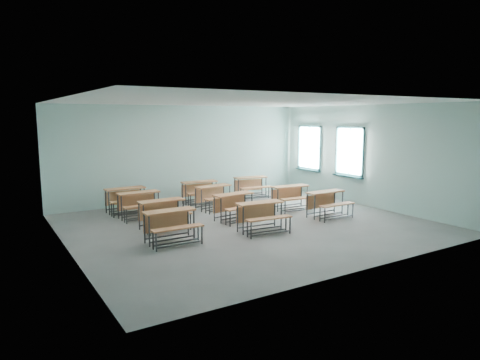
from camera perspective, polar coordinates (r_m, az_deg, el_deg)
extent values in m
cube|color=gray|center=(11.40, 1.15, -5.96)|extent=(9.00, 8.00, 0.02)
cube|color=white|center=(11.05, 1.20, 10.43)|extent=(9.00, 8.00, 0.02)
cube|color=#9EC5BD|center=(14.63, -7.39, 3.56)|extent=(9.00, 0.02, 3.20)
cube|color=#9EC5BD|center=(8.07, 16.81, -0.65)|extent=(9.00, 0.02, 3.20)
cube|color=#9EC5BD|center=(9.47, -22.40, 0.37)|extent=(0.02, 8.00, 3.20)
cube|color=#9EC5BD|center=(14.07, 16.83, 3.07)|extent=(0.02, 8.00, 3.20)
cube|color=#1A4448|center=(16.09, 9.16, 1.56)|extent=(0.06, 1.20, 0.06)
cube|color=#1A4448|center=(15.98, 9.29, 7.05)|extent=(0.06, 1.20, 0.06)
cube|color=#1A4448|center=(15.59, 10.60, 4.15)|extent=(0.06, 0.06, 1.60)
cube|color=#1A4448|center=(16.45, 7.93, 4.43)|extent=(0.06, 0.06, 1.60)
cube|color=#1A4448|center=(16.02, 9.23, 4.29)|extent=(0.04, 0.04, 1.48)
cube|color=#1A4448|center=(16.02, 9.23, 4.29)|extent=(0.04, 1.08, 0.04)
cube|color=#1A4448|center=(16.07, 9.05, 1.34)|extent=(0.14, 1.28, 0.04)
cube|color=white|center=(16.03, 9.30, 4.29)|extent=(0.01, 1.08, 1.48)
cube|color=#1A4448|center=(14.65, 14.28, 0.74)|extent=(0.06, 1.20, 0.06)
cube|color=#1A4448|center=(14.53, 14.50, 6.76)|extent=(0.06, 1.20, 0.06)
cube|color=#1A4448|center=(14.18, 16.04, 3.55)|extent=(0.06, 0.06, 1.60)
cube|color=#1A4448|center=(14.97, 12.82, 3.91)|extent=(0.06, 0.06, 1.60)
cube|color=#1A4448|center=(14.57, 14.39, 3.74)|extent=(0.04, 0.04, 1.48)
cube|color=#1A4448|center=(14.57, 14.39, 3.74)|extent=(0.04, 1.08, 0.04)
cube|color=#1A4448|center=(14.63, 14.16, 0.49)|extent=(0.14, 1.28, 0.04)
cube|color=white|center=(14.59, 14.45, 3.74)|extent=(0.01, 1.08, 1.48)
cube|color=#AD683E|center=(9.82, -9.42, -4.10)|extent=(1.17, 0.39, 0.04)
cube|color=#AD683E|center=(10.05, -9.77, -5.56)|extent=(1.11, 0.02, 0.40)
cylinder|color=#373A3C|center=(9.58, -11.99, -6.74)|extent=(0.04, 0.04, 0.69)
cylinder|color=#373A3C|center=(9.98, -6.16, -5.99)|extent=(0.04, 0.04, 0.69)
cylinder|color=#373A3C|center=(9.87, -12.61, -6.31)|extent=(0.04, 0.04, 0.69)
cylinder|color=#373A3C|center=(10.25, -6.91, -5.62)|extent=(0.04, 0.04, 0.69)
cube|color=#373A3C|center=(9.83, -8.98, -7.77)|extent=(1.07, 0.03, 0.03)
cube|color=#373A3C|center=(10.11, -9.67, -7.33)|extent=(1.07, 0.03, 0.03)
cube|color=#AD683E|center=(9.47, -8.29, -6.35)|extent=(1.17, 0.25, 0.03)
cylinder|color=#373A3C|center=(9.26, -11.11, -8.18)|extent=(0.04, 0.04, 0.40)
cylinder|color=#373A3C|center=(9.66, -5.10, -7.34)|extent=(0.04, 0.04, 0.40)
cylinder|color=#373A3C|center=(9.42, -11.51, -7.89)|extent=(0.04, 0.04, 0.40)
cylinder|color=#373A3C|center=(9.82, -5.59, -7.09)|extent=(0.04, 0.04, 0.40)
cube|color=#373A3C|center=(9.48, -8.02, -8.48)|extent=(1.07, 0.03, 0.03)
cube|color=#373A3C|center=(9.65, -8.47, -8.20)|extent=(1.07, 0.03, 0.03)
cube|color=#AD683E|center=(10.60, 2.64, -3.07)|extent=(1.20, 0.49, 0.04)
cube|color=#AD683E|center=(10.82, 2.16, -4.44)|extent=(1.11, 0.12, 0.40)
cylinder|color=#373A3C|center=(10.30, 0.43, -5.49)|extent=(0.04, 0.04, 0.69)
cylinder|color=#373A3C|center=(10.82, 5.52, -4.85)|extent=(0.04, 0.04, 0.69)
cylinder|color=#373A3C|center=(10.57, -0.34, -5.12)|extent=(0.04, 0.04, 0.69)
cylinder|color=#373A3C|center=(11.08, 4.65, -4.52)|extent=(0.04, 0.04, 0.69)
cube|color=#373A3C|center=(10.61, 3.03, -6.47)|extent=(1.07, 0.12, 0.03)
cube|color=#373A3C|center=(10.87, 2.21, -6.10)|extent=(1.07, 0.12, 0.03)
cube|color=#AD683E|center=(10.27, 3.91, -5.11)|extent=(1.19, 0.34, 0.03)
cylinder|color=#373A3C|center=(9.99, 1.50, -6.78)|extent=(0.04, 0.04, 0.40)
cylinder|color=#373A3C|center=(10.52, 6.68, -6.05)|extent=(0.04, 0.04, 0.40)
cylinder|color=#373A3C|center=(10.15, 1.00, -6.54)|extent=(0.04, 0.04, 0.40)
cylinder|color=#373A3C|center=(10.67, 6.14, -5.84)|extent=(0.04, 0.04, 0.40)
cube|color=#373A3C|center=(10.28, 4.15, -7.08)|extent=(1.07, 0.12, 0.03)
cube|color=#373A3C|center=(10.43, 3.63, -6.85)|extent=(1.07, 0.12, 0.03)
cube|color=#AD683E|center=(12.38, 11.30, -1.56)|extent=(1.18, 0.41, 0.04)
cube|color=#AD683E|center=(12.56, 10.69, -2.78)|extent=(1.11, 0.04, 0.40)
cylinder|color=#373A3C|center=(11.97, 9.92, -3.64)|extent=(0.04, 0.04, 0.69)
cylinder|color=#373A3C|center=(12.71, 13.49, -3.05)|extent=(0.04, 0.04, 0.69)
cylinder|color=#373A3C|center=(12.20, 8.92, -3.39)|extent=(0.04, 0.04, 0.69)
cylinder|color=#373A3C|center=(12.93, 12.49, -2.83)|extent=(0.04, 0.04, 0.69)
cube|color=#373A3C|center=(12.39, 11.72, -4.46)|extent=(1.07, 0.05, 0.03)
cube|color=#373A3C|center=(12.61, 10.73, -4.21)|extent=(1.07, 0.05, 0.03)
cube|color=#AD683E|center=(12.11, 12.80, -3.23)|extent=(1.17, 0.26, 0.03)
cylinder|color=#373A3C|center=(11.72, 11.24, -4.66)|extent=(0.04, 0.04, 0.40)
cylinder|color=#373A3C|center=(12.47, 14.81, -3.99)|extent=(0.04, 0.04, 0.40)
cylinder|color=#373A3C|center=(11.85, 10.62, -4.50)|extent=(0.04, 0.04, 0.40)
cylinder|color=#373A3C|center=(12.59, 14.19, -3.85)|extent=(0.04, 0.04, 0.40)
cube|color=#373A3C|center=(12.12, 13.06, -4.89)|extent=(1.07, 0.05, 0.03)
cube|color=#373A3C|center=(12.24, 12.44, -4.73)|extent=(1.07, 0.05, 0.03)
cube|color=#AD683E|center=(11.04, -10.46, -2.74)|extent=(1.18, 0.42, 0.04)
cube|color=#AD683E|center=(11.27, -10.78, -4.07)|extent=(1.11, 0.05, 0.40)
cylinder|color=#373A3C|center=(10.79, -12.71, -5.06)|extent=(0.04, 0.04, 0.69)
cylinder|color=#373A3C|center=(11.19, -7.56, -4.43)|extent=(0.04, 0.04, 0.69)
cylinder|color=#373A3C|center=(11.07, -13.29, -4.73)|extent=(0.04, 0.04, 0.69)
cylinder|color=#373A3C|center=(11.47, -8.24, -4.13)|extent=(0.04, 0.04, 0.69)
cube|color=#373A3C|center=(11.04, -10.05, -6.00)|extent=(1.07, 0.06, 0.03)
cube|color=#373A3C|center=(11.32, -10.68, -5.66)|extent=(1.07, 0.06, 0.03)
cube|color=#AD683E|center=(10.68, -9.43, -4.68)|extent=(1.18, 0.28, 0.03)
cylinder|color=#373A3C|center=(10.45, -11.90, -6.28)|extent=(0.04, 0.04, 0.40)
cylinder|color=#373A3C|center=(10.87, -6.61, -5.58)|extent=(0.04, 0.04, 0.40)
cylinder|color=#373A3C|center=(10.62, -12.27, -6.06)|extent=(0.04, 0.04, 0.40)
cylinder|color=#373A3C|center=(11.03, -7.04, -5.38)|extent=(0.04, 0.04, 0.40)
cube|color=#373A3C|center=(10.68, -9.18, -6.57)|extent=(1.07, 0.06, 0.03)
cube|color=#373A3C|center=(10.85, -9.59, -6.35)|extent=(1.07, 0.06, 0.03)
cube|color=#AD683E|center=(11.76, -0.88, -1.91)|extent=(1.21, 0.52, 0.04)
cube|color=#AD683E|center=(11.96, -1.40, -3.19)|extent=(1.11, 0.14, 0.40)
cylinder|color=#373A3C|center=(11.40, -2.55, -4.13)|extent=(0.04, 0.04, 0.69)
cylinder|color=#373A3C|center=(12.04, 1.61, -3.45)|extent=(0.04, 0.04, 0.69)
cylinder|color=#373A3C|center=(11.65, -3.44, -3.86)|extent=(0.04, 0.04, 0.69)
cylinder|color=#373A3C|center=(12.28, 0.68, -3.21)|extent=(0.04, 0.04, 0.69)
cube|color=#373A3C|center=(11.77, -0.41, -4.97)|extent=(1.07, 0.15, 0.03)
cube|color=#373A3C|center=(12.01, -1.32, -4.69)|extent=(1.07, 0.15, 0.03)
cube|color=#AD683E|center=(11.46, 0.55, -3.67)|extent=(1.19, 0.37, 0.03)
cylinder|color=#373A3C|center=(11.12, -1.32, -5.21)|extent=(0.04, 0.04, 0.40)
cylinder|color=#373A3C|center=(11.77, 2.87, -4.45)|extent=(0.04, 0.04, 0.40)
cylinder|color=#373A3C|center=(11.26, -1.89, -5.04)|extent=(0.04, 0.04, 0.40)
cylinder|color=#373A3C|center=(11.91, 2.29, -4.29)|extent=(0.04, 0.04, 0.40)
cube|color=#373A3C|center=(11.47, 0.84, -5.43)|extent=(1.07, 0.15, 0.03)
cube|color=#373A3C|center=(11.61, 0.26, -5.26)|extent=(1.07, 0.15, 0.03)
cube|color=#AD683E|center=(13.20, 6.69, -0.84)|extent=(1.20, 0.48, 0.04)
cube|color=#AD683E|center=(13.40, 6.24, -1.99)|extent=(1.11, 0.11, 0.40)
cylinder|color=#373A3C|center=(12.84, 5.06, -2.73)|extent=(0.04, 0.04, 0.69)
cylinder|color=#373A3C|center=(13.44, 8.94, -2.30)|extent=(0.04, 0.04, 0.69)
cylinder|color=#373A3C|center=(13.10, 4.33, -2.50)|extent=(0.04, 0.04, 0.69)
cylinder|color=#373A3C|center=(13.69, 8.17, -2.09)|extent=(0.04, 0.04, 0.69)
cube|color=#373A3C|center=(13.18, 7.02, -3.57)|extent=(1.07, 0.11, 0.03)
cube|color=#373A3C|center=(13.44, 6.28, -3.33)|extent=(1.07, 0.11, 0.03)
cube|color=#AD683E|center=(12.87, 7.83, -2.41)|extent=(1.19, 0.34, 0.03)
cylinder|color=#373A3C|center=(12.54, 6.03, -3.69)|extent=(0.04, 0.04, 0.40)
cylinder|color=#373A3C|center=(13.15, 9.96, -3.20)|extent=(0.04, 0.04, 0.40)
cylinder|color=#373A3C|center=(12.69, 5.58, -3.53)|extent=(0.04, 0.04, 0.40)
cylinder|color=#373A3C|center=(13.29, 9.48, -3.07)|extent=(0.04, 0.04, 0.40)
cube|color=#373A3C|center=(12.86, 8.03, -3.98)|extent=(1.07, 0.11, 0.03)
cube|color=#373A3C|center=(13.01, 7.56, -3.83)|extent=(1.07, 0.11, 0.03)
cube|color=#AD683E|center=(12.35, -13.42, -1.65)|extent=(1.18, 0.41, 0.04)
cube|color=#AD683E|center=(12.58, -13.65, -2.86)|extent=(1.11, 0.04, 0.40)
cylinder|color=#373A3C|center=(12.11, -15.51, -3.69)|extent=(0.04, 0.04, 0.69)
cylinder|color=#373A3C|center=(12.46, -10.79, -3.19)|extent=(0.04, 0.04, 0.69)
cylinder|color=#373A3C|center=(12.41, -15.94, -3.42)|extent=(0.04, 0.04, 0.69)
cylinder|color=#373A3C|center=(12.75, -11.32, -2.95)|extent=(0.04, 0.04, 0.69)
cube|color=#373A3C|center=(12.33, -13.08, -4.57)|extent=(1.07, 0.05, 0.03)
cube|color=#373A3C|center=(12.62, -13.56, -4.29)|extent=(1.07, 0.05, 0.03)
cube|color=#AD683E|center=(11.98, -12.62, -3.35)|extent=(1.18, 0.27, 0.03)
cylinder|color=#373A3C|center=(11.77, -14.88, -4.73)|extent=(0.04, 0.04, 0.40)
cylinder|color=#373A3C|center=(12.13, -10.05, -4.19)|extent=(0.04, 0.04, 0.40)
cylinder|color=#373A3C|center=(11.94, -15.16, -4.55)|extent=(0.04, 0.04, 0.40)
cylinder|color=#373A3C|center=(12.29, -10.39, -4.02)|extent=(0.04, 0.04, 0.40)
cube|color=#373A3C|center=(11.96, -12.41, -5.04)|extent=(1.07, 0.05, 0.03)
cube|color=#373A3C|center=(12.13, -12.72, -4.86)|extent=(1.07, 0.05, 0.03)
cube|color=#AD683E|center=(13.16, -3.63, -0.83)|extent=(1.21, 0.55, 0.04)
cube|color=#AD683E|center=(13.35, -4.07, -1.99)|extent=(1.10, 0.17, 0.40)
cylinder|color=#373A3C|center=(12.79, -5.16, -2.77)|extent=(0.04, 0.04, 0.69)
cylinder|color=#373A3C|center=(13.42, -1.37, -2.22)|extent=(0.04, 0.04, 0.69)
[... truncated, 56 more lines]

